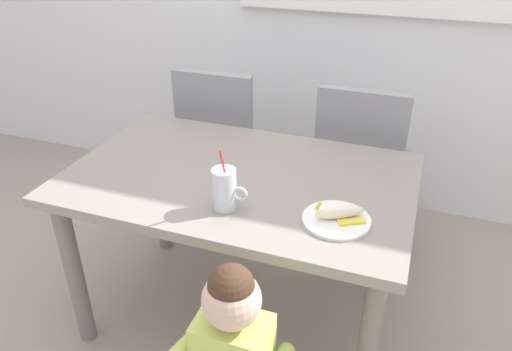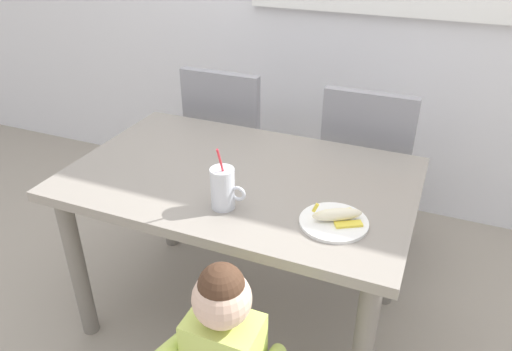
{
  "view_description": "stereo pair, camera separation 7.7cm",
  "coord_description": "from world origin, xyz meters",
  "px_view_note": "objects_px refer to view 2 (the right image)",
  "views": [
    {
      "loc": [
        0.63,
        -1.54,
        1.68
      ],
      "look_at": [
        0.1,
        -0.09,
        0.81
      ],
      "focal_mm": 34.01,
      "sensor_mm": 36.0,
      "label": 1
    },
    {
      "loc": [
        0.7,
        -1.51,
        1.68
      ],
      "look_at": [
        0.1,
        -0.09,
        0.81
      ],
      "focal_mm": 34.01,
      "sensor_mm": 36.0,
      "label": 2
    }
  ],
  "objects_px": {
    "dining_chair_left": "(231,140)",
    "milk_cup": "(223,190)",
    "toddler_standing": "(224,349)",
    "snack_plate": "(334,222)",
    "dining_table": "(241,197)",
    "peeled_banana": "(338,215)",
    "dining_chair_right": "(367,166)"
  },
  "relations": [
    {
      "from": "dining_chair_right",
      "to": "toddler_standing",
      "type": "relative_size",
      "value": 1.15
    },
    {
      "from": "toddler_standing",
      "to": "peeled_banana",
      "type": "xyz_separation_m",
      "value": [
        0.21,
        0.45,
        0.26
      ]
    },
    {
      "from": "milk_cup",
      "to": "snack_plate",
      "type": "distance_m",
      "value": 0.39
    },
    {
      "from": "dining_chair_left",
      "to": "snack_plate",
      "type": "distance_m",
      "value": 1.18
    },
    {
      "from": "dining_chair_left",
      "to": "milk_cup",
      "type": "height_order",
      "value": "milk_cup"
    },
    {
      "from": "toddler_standing",
      "to": "snack_plate",
      "type": "distance_m",
      "value": 0.53
    },
    {
      "from": "dining_chair_right",
      "to": "milk_cup",
      "type": "distance_m",
      "value": 1.0
    },
    {
      "from": "dining_chair_left",
      "to": "peeled_banana",
      "type": "relative_size",
      "value": 5.48
    },
    {
      "from": "peeled_banana",
      "to": "toddler_standing",
      "type": "bearing_deg",
      "value": -115.22
    },
    {
      "from": "dining_table",
      "to": "dining_chair_left",
      "type": "relative_size",
      "value": 1.4
    },
    {
      "from": "dining_chair_left",
      "to": "milk_cup",
      "type": "bearing_deg",
      "value": 114.0
    },
    {
      "from": "toddler_standing",
      "to": "peeled_banana",
      "type": "distance_m",
      "value": 0.56
    },
    {
      "from": "dining_chair_left",
      "to": "dining_table",
      "type": "bearing_deg",
      "value": 118.34
    },
    {
      "from": "dining_chair_left",
      "to": "dining_chair_right",
      "type": "xyz_separation_m",
      "value": [
        0.75,
        -0.0,
        0.0
      ]
    },
    {
      "from": "toddler_standing",
      "to": "milk_cup",
      "type": "distance_m",
      "value": 0.52
    },
    {
      "from": "toddler_standing",
      "to": "snack_plate",
      "type": "relative_size",
      "value": 3.64
    },
    {
      "from": "snack_plate",
      "to": "toddler_standing",
      "type": "bearing_deg",
      "value": -114.78
    },
    {
      "from": "dining_table",
      "to": "dining_chair_left",
      "type": "bearing_deg",
      "value": 118.34
    },
    {
      "from": "milk_cup",
      "to": "peeled_banana",
      "type": "relative_size",
      "value": 1.41
    },
    {
      "from": "dining_table",
      "to": "milk_cup",
      "type": "height_order",
      "value": "milk_cup"
    },
    {
      "from": "dining_table",
      "to": "toddler_standing",
      "type": "xyz_separation_m",
      "value": [
        0.22,
        -0.62,
        -0.12
      ]
    },
    {
      "from": "dining_chair_left",
      "to": "dining_chair_right",
      "type": "height_order",
      "value": "same"
    },
    {
      "from": "dining_table",
      "to": "snack_plate",
      "type": "xyz_separation_m",
      "value": [
        0.42,
        -0.19,
        0.11
      ]
    },
    {
      "from": "peeled_banana",
      "to": "snack_plate",
      "type": "bearing_deg",
      "value": -131.42
    },
    {
      "from": "dining_table",
      "to": "peeled_banana",
      "type": "height_order",
      "value": "peeled_banana"
    },
    {
      "from": "dining_table",
      "to": "snack_plate",
      "type": "relative_size",
      "value": 5.86
    },
    {
      "from": "milk_cup",
      "to": "snack_plate",
      "type": "relative_size",
      "value": 1.07
    },
    {
      "from": "dining_table",
      "to": "milk_cup",
      "type": "xyz_separation_m",
      "value": [
        0.04,
        -0.24,
        0.17
      ]
    },
    {
      "from": "toddler_standing",
      "to": "milk_cup",
      "type": "xyz_separation_m",
      "value": [
        -0.18,
        0.39,
        0.29
      ]
    },
    {
      "from": "dining_chair_right",
      "to": "snack_plate",
      "type": "distance_m",
      "value": 0.88
    },
    {
      "from": "dining_chair_right",
      "to": "snack_plate",
      "type": "height_order",
      "value": "dining_chair_right"
    },
    {
      "from": "dining_chair_right",
      "to": "milk_cup",
      "type": "xyz_separation_m",
      "value": [
        -0.34,
        -0.9,
        0.28
      ]
    }
  ]
}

